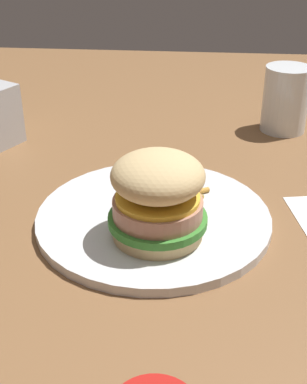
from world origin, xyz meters
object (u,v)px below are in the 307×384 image
object	(u,v)px
sandwich	(158,196)
fries_pile	(172,189)
drink_glass	(285,104)
plate	(153,218)

from	to	relation	value
sandwich	fries_pile	bearing A→B (deg)	-5.65
sandwich	drink_glass	bearing A→B (deg)	-27.22
plate	sandwich	xyz separation A→B (m)	(-0.04, -0.01, 0.06)
plate	drink_glass	bearing A→B (deg)	-31.62
fries_pile	sandwich	bearing A→B (deg)	174.35
plate	sandwich	world-z (taller)	sandwich
plate	drink_glass	size ratio (longest dim) A/B	2.62
plate	fries_pile	world-z (taller)	fries_pile
sandwich	fries_pile	xyz separation A→B (m)	(0.10, -0.01, -0.05)
fries_pile	drink_glass	size ratio (longest dim) A/B	0.90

